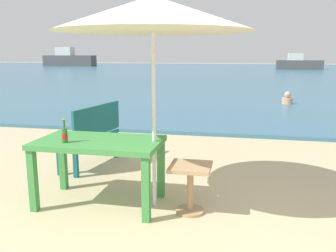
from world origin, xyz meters
The scene contains 9 objects.
sea_water centered at (0.00, 30.00, 0.04)m, with size 120.00×50.00×0.08m, color #386B84.
picnic_table_green centered at (-0.87, 1.29, 0.65)m, with size 1.40×0.80×0.76m.
beer_bottle_amber centered at (-1.19, 1.10, 0.85)m, with size 0.07×0.07×0.26m.
patio_umbrella centered at (-0.25, 1.36, 2.12)m, with size 2.10×2.10×2.30m.
side_table_wood centered at (0.18, 1.27, 0.35)m, with size 0.44×0.44×0.54m.
bench_teal_center centered at (-1.53, 2.61, 0.54)m, with size 0.57×1.25×0.95m.
swimmer_person centered at (2.10, 9.93, 0.24)m, with size 0.34×0.34×0.41m.
boat_cargo_ship centered at (-21.21, 40.63, 0.93)m, with size 6.52×1.78×2.37m.
boat_fishing_trawler centered at (5.96, 36.50, 0.66)m, with size 4.47×1.22×1.63m.
Camera 1 is at (0.71, -2.43, 1.72)m, focal length 38.76 mm.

